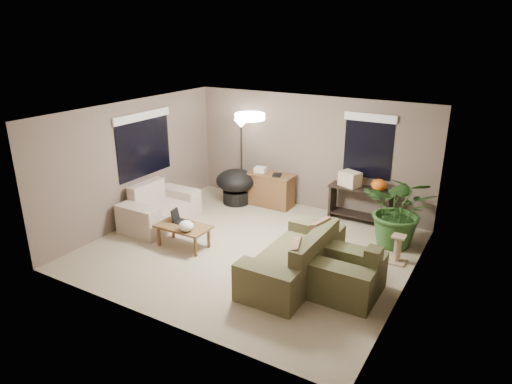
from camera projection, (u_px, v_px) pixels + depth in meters
The scene contains 20 objects.
room_shell at pixel (250, 185), 7.94m from camera, with size 5.50×5.50×5.50m.
main_sofa at pixel (296, 261), 7.32m from camera, with size 0.95×2.20×0.85m.
throw_pillows at pixel (312, 245), 7.08m from camera, with size 0.36×1.39×0.47m.
loveseat at pixel (159, 210), 9.34m from camera, with size 0.90×1.60×0.85m.
armchair at pixel (348, 276), 6.87m from camera, with size 0.95×1.00×0.85m.
coffee_table at pixel (183, 229), 8.34m from camera, with size 1.00×0.55×0.42m.
laptop at pixel (179, 219), 8.46m from camera, with size 0.38×0.24×0.24m.
plastic_bag at pixel (186, 226), 8.07m from camera, with size 0.27×0.25×0.19m, color white.
desk at pixel (270, 190), 10.30m from camera, with size 1.10×0.50×0.75m.
desk_papers at pixel (264, 171), 10.22m from camera, with size 0.71×0.30×0.12m.
console_table at pixel (360, 202), 9.40m from camera, with size 1.30×0.40×0.75m.
pumpkin at pixel (379, 185), 9.08m from camera, with size 0.29×0.29×0.24m, color orange.
cardboard_box at pixel (350, 179), 9.36m from camera, with size 0.40×0.30×0.30m, color beige.
papasan_chair at pixel (236, 184), 10.40m from camera, with size 1.18×1.18×0.80m.
floor_lamp at pixel (241, 134), 10.18m from camera, with size 0.32×0.32×1.91m.
ceiling_fixture at pixel (250, 117), 7.53m from camera, with size 0.50×0.50×0.10m, color white.
houseplant at pixel (399, 218), 8.32m from camera, with size 1.28×1.42×1.11m, color #2D5923.
cat_scratching_post at pixel (397, 251), 7.83m from camera, with size 0.32×0.32×0.50m.
window_left at pixel (143, 134), 9.30m from camera, with size 0.05×1.56×1.33m.
window_back at pixel (369, 135), 9.15m from camera, with size 1.06×0.05×1.33m.
Camera 1 is at (3.88, -6.43, 3.82)m, focal length 32.00 mm.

